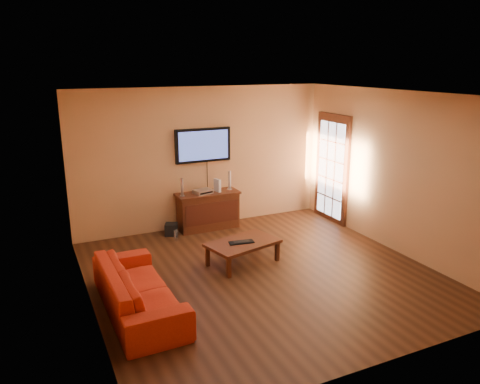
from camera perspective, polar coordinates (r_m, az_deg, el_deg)
ground_plane at (r=7.27m, az=2.72°, el=-9.93°), size 5.00×5.00×0.00m
room_walls at (r=7.27m, az=0.59°, el=4.13°), size 5.00×5.00×5.00m
french_door at (r=9.55m, az=11.13°, el=2.70°), size 0.07×1.02×2.22m
media_console at (r=9.06m, az=-3.92°, el=-2.26°), size 1.22×0.47×0.72m
television at (r=8.94m, az=-4.53°, el=5.72°), size 1.10×0.08×0.65m
coffee_table at (r=7.50m, az=0.35°, el=-6.39°), size 1.24×0.92×0.37m
sofa at (r=6.26m, az=-12.36°, el=-10.61°), size 0.64×2.08×0.81m
speaker_left at (r=8.73m, az=-7.09°, el=0.48°), size 0.09×0.09×0.34m
speaker_right at (r=9.12m, az=-1.28°, el=1.35°), size 0.10×0.10×0.37m
av_receiver at (r=8.90m, az=-4.54°, el=0.06°), size 0.38×0.31×0.08m
game_console at (r=8.99m, az=-2.77°, el=0.81°), size 0.08×0.19×0.25m
subwoofer at (r=8.85m, az=-8.37°, el=-4.53°), size 0.30×0.30×0.22m
bottle at (r=8.59m, az=-7.83°, el=-5.23°), size 0.07×0.07×0.22m
keyboard at (r=7.44m, az=0.17°, el=-6.12°), size 0.41×0.21×0.02m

